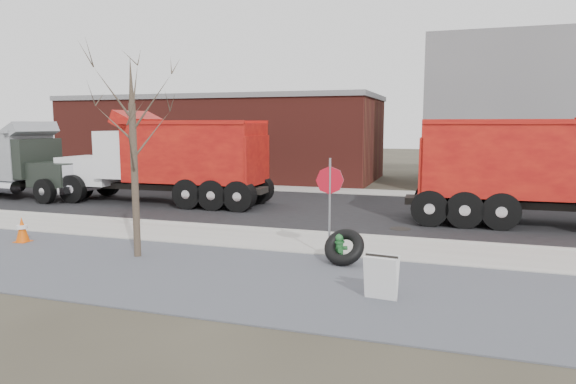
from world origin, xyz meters
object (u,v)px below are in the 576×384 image
(dump_truck_red_b, at_px, (169,157))
(stop_sign, at_px, (330,191))
(fire_hydrant, at_px, (339,250))
(dump_truck_red_a, at_px, (550,167))
(truck_tire, at_px, (344,247))
(dump_truck_grey, at_px, (12,159))
(sandwich_board, at_px, (381,277))

(dump_truck_red_b, bearing_deg, stop_sign, 140.67)
(fire_hydrant, height_order, dump_truck_red_b, dump_truck_red_b)
(dump_truck_red_a, bearing_deg, stop_sign, -134.30)
(truck_tire, height_order, dump_truck_grey, dump_truck_grey)
(truck_tire, xyz_separation_m, stop_sign, (-0.46, 0.32, 1.35))
(truck_tire, relative_size, dump_truck_red_b, 0.12)
(stop_sign, xyz_separation_m, dump_truck_red_a, (6.03, 6.58, 0.24))
(fire_hydrant, height_order, stop_sign, stop_sign)
(truck_tire, relative_size, sandwich_board, 1.25)
(sandwich_board, bearing_deg, dump_truck_red_b, 143.86)
(truck_tire, bearing_deg, dump_truck_red_b, 141.81)
(fire_hydrant, distance_m, dump_truck_red_b, 11.82)
(dump_truck_red_a, relative_size, dump_truck_red_b, 1.05)
(stop_sign, xyz_separation_m, dump_truck_red_b, (-8.88, 7.03, 0.23))
(stop_sign, bearing_deg, dump_truck_red_a, 47.00)
(sandwich_board, relative_size, dump_truck_grey, 0.11)
(dump_truck_red_b, bearing_deg, sandwich_board, 136.51)
(truck_tire, distance_m, dump_truck_grey, 19.04)
(dump_truck_red_a, bearing_deg, dump_truck_grey, 178.12)
(truck_tire, bearing_deg, dump_truck_red_a, 51.10)
(sandwich_board, relative_size, dump_truck_red_b, 0.09)
(fire_hydrant, bearing_deg, sandwich_board, -83.43)
(truck_tire, xyz_separation_m, sandwich_board, (1.24, -2.35, 0.03))
(sandwich_board, bearing_deg, truck_tire, 124.23)
(sandwich_board, bearing_deg, fire_hydrant, 125.86)
(truck_tire, height_order, dump_truck_red_a, dump_truck_red_a)
(fire_hydrant, height_order, dump_truck_red_a, dump_truck_red_a)
(dump_truck_grey, bearing_deg, stop_sign, -14.40)
(stop_sign, xyz_separation_m, sandwich_board, (1.70, -2.67, -1.32))
(fire_hydrant, height_order, truck_tire, truck_tire)
(stop_sign, distance_m, dump_truck_grey, 18.45)
(fire_hydrant, distance_m, dump_truck_grey, 18.87)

